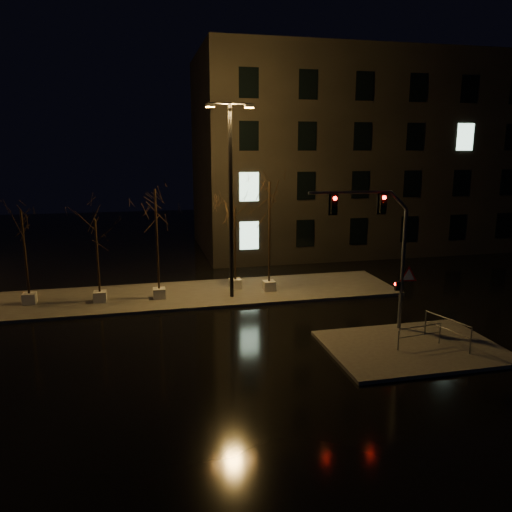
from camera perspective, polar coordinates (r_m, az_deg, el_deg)
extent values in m
plane|color=black|center=(22.44, -4.35, -8.83)|extent=(90.00, 90.00, 0.00)
cube|color=#423F3B|center=(28.05, -6.21, -4.33)|extent=(22.00, 5.00, 0.15)
cube|color=#423F3B|center=(21.71, 17.45, -9.93)|extent=(7.00, 5.00, 0.15)
cube|color=black|center=(42.29, 11.04, 11.33)|extent=(25.00, 12.00, 15.00)
cube|color=beige|center=(28.46, -24.46, -4.42)|extent=(0.65, 0.65, 0.55)
cylinder|color=black|center=(27.91, -24.90, 0.36)|extent=(0.11, 0.11, 4.30)
cube|color=beige|center=(27.48, -17.38, -4.43)|extent=(0.65, 0.65, 0.55)
cylinder|color=black|center=(26.96, -17.68, 0.02)|extent=(0.11, 0.11, 3.82)
cube|color=beige|center=(27.30, -11.00, -4.20)|extent=(0.65, 0.65, 0.55)
cylinder|color=black|center=(26.62, -11.25, 1.84)|extent=(0.11, 0.11, 5.29)
cube|color=beige|center=(28.66, -2.38, -3.17)|extent=(0.65, 0.65, 0.55)
cylinder|color=black|center=(28.13, -2.42, 1.45)|extent=(0.11, 0.11, 4.15)
cube|color=beige|center=(28.23, 1.50, -3.41)|extent=(0.65, 0.65, 0.55)
cylinder|color=black|center=(27.56, 1.53, 2.69)|extent=(0.11, 0.11, 5.54)
cylinder|color=#57595E|center=(22.75, 16.40, -1.56)|extent=(0.16, 0.16, 5.35)
cylinder|color=#57595E|center=(21.24, 10.71, 7.15)|extent=(3.56, 0.39, 0.12)
cube|color=black|center=(21.82, 14.30, 5.82)|extent=(0.28, 0.22, 0.80)
cube|color=black|center=(21.08, 8.91, 5.83)|extent=(0.28, 0.22, 0.80)
cube|color=black|center=(22.84, 15.84, -3.32)|extent=(0.21, 0.17, 0.40)
cone|color=red|center=(22.89, 17.01, -2.20)|extent=(0.93, 0.10, 0.93)
sphere|color=#FF0C07|center=(22.23, 16.90, 6.48)|extent=(0.16, 0.16, 0.16)
cylinder|color=black|center=(26.18, -2.88, 5.97)|extent=(0.20, 0.20, 10.08)
cylinder|color=black|center=(26.11, -3.01, 17.03)|extent=(2.22, 0.19, 0.10)
cube|color=orange|center=(25.90, -5.28, 16.70)|extent=(0.51, 0.30, 0.20)
cube|color=orange|center=(26.33, -0.77, 16.67)|extent=(0.51, 0.30, 0.20)
cylinder|color=#57595E|center=(20.91, 15.96, -9.26)|extent=(0.05, 0.05, 0.83)
cylinder|color=#57595E|center=(22.12, 20.26, -8.35)|extent=(0.05, 0.05, 0.83)
cylinder|color=#57595E|center=(21.34, 18.26, -7.64)|extent=(2.02, 0.29, 0.04)
cylinder|color=#57595E|center=(21.47, 18.19, -8.57)|extent=(2.02, 0.29, 0.04)
cylinder|color=#57595E|center=(21.48, 23.34, -8.94)|extent=(0.06, 0.06, 1.03)
cylinder|color=#57595E|center=(22.83, 18.79, -7.33)|extent=(0.06, 0.06, 1.03)
cylinder|color=#57595E|center=(21.95, 21.10, -6.72)|extent=(0.68, 2.21, 0.05)
cylinder|color=#57595E|center=(22.10, 21.01, -7.84)|extent=(0.68, 2.21, 0.05)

